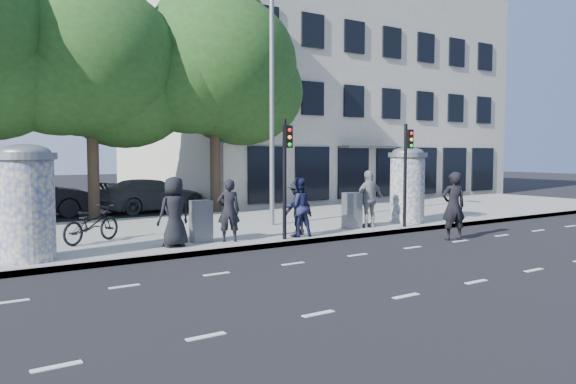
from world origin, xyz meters
TOP-DOWN VIEW (x-y plane):
  - ground at (0.00, 0.00)m, footprint 120.00×120.00m
  - sidewalk at (0.00, 7.50)m, footprint 40.00×8.00m
  - curb at (0.00, 3.55)m, footprint 40.00×0.10m
  - lane_dash_near at (0.00, -2.20)m, footprint 32.00×0.12m
  - lane_dash_far at (0.00, 1.40)m, footprint 32.00×0.12m
  - ad_column_left at (-7.20, 4.50)m, footprint 1.36×1.36m
  - ad_column_right at (5.20, 4.70)m, footprint 1.36×1.36m
  - traffic_pole_near at (-0.60, 3.79)m, footprint 0.22×0.31m
  - traffic_pole_far at (4.20, 3.79)m, footprint 0.22×0.31m
  - street_lamp at (0.80, 6.63)m, footprint 0.25×0.93m
  - tree_near_left at (-3.50, 12.70)m, footprint 6.80×6.80m
  - tree_center at (1.50, 12.30)m, footprint 7.00×7.00m
  - building at (12.00, 19.99)m, footprint 20.30×15.85m
  - ped_a at (-3.70, 4.39)m, footprint 0.98×0.71m
  - ped_b at (-2.12, 4.35)m, footprint 0.74×0.62m
  - ped_c at (0.00, 4.03)m, footprint 0.95×0.81m
  - ped_d at (0.15, 4.26)m, footprint 1.07×0.64m
  - ped_e at (3.11, 4.39)m, footprint 1.14×0.70m
  - man_road at (4.01, 1.68)m, footprint 0.88×0.74m
  - bicycle at (-5.31, 6.29)m, footprint 1.51×2.01m
  - cabinet_left at (-2.77, 4.73)m, footprint 0.57×0.43m
  - cabinet_right at (2.51, 4.55)m, footprint 0.62×0.51m
  - car_mid at (-5.51, 14.93)m, footprint 2.03×5.15m
  - car_right at (-0.45, 14.63)m, footprint 2.79×5.23m

SIDE VIEW (x-z plane):
  - ground at x=0.00m, z-range 0.00..0.00m
  - lane_dash_near at x=0.00m, z-range 0.00..0.01m
  - lane_dash_far at x=0.00m, z-range 0.00..0.01m
  - sidewalk at x=0.00m, z-range 0.00..0.15m
  - curb at x=0.00m, z-range -0.01..0.15m
  - bicycle at x=-5.31m, z-range 0.15..1.16m
  - car_right at x=-0.45m, z-range 0.00..1.44m
  - cabinet_left at x=-2.77m, z-range 0.15..1.30m
  - cabinet_right at x=2.51m, z-range 0.15..1.31m
  - car_mid at x=-5.51m, z-range 0.00..1.67m
  - ped_d at x=0.15m, z-range 0.15..1.78m
  - ped_b at x=-2.12m, z-range 0.15..1.88m
  - ped_c at x=0.00m, z-range 0.15..1.89m
  - man_road at x=4.01m, z-range 0.00..2.04m
  - ped_a at x=-3.70m, z-range 0.15..1.99m
  - ped_e at x=3.11m, z-range 0.15..2.03m
  - ad_column_left at x=-7.20m, z-range 0.21..2.86m
  - ad_column_right at x=5.20m, z-range 0.21..2.86m
  - traffic_pole_near at x=-0.60m, z-range 0.53..3.93m
  - traffic_pole_far at x=4.20m, z-range 0.53..3.93m
  - street_lamp at x=0.80m, z-range 0.79..8.79m
  - building at x=12.00m, z-range -0.01..11.99m
  - tree_near_left at x=-3.50m, z-range 1.58..10.55m
  - tree_center at x=1.50m, z-range 1.66..10.96m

